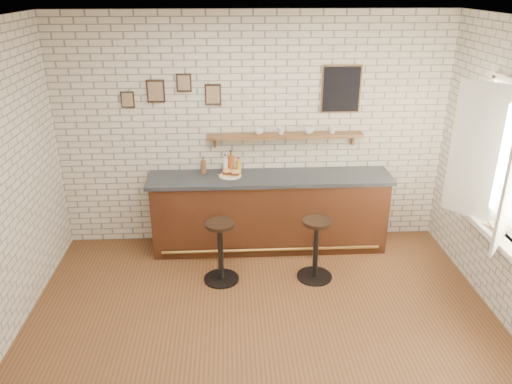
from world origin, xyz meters
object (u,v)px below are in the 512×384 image
bitters_bottle_white (225,166)px  shelf_cup_d (332,130)px  bar_counter (270,212)px  bar_stool_right (316,247)px  book_lower (492,229)px  shelf_cup_b (281,131)px  bitters_bottle_brown (204,167)px  book_upper (491,226)px  sandwich_plate (230,176)px  ciabatta_sandwich (231,172)px  shelf_cup_c (309,130)px  condiment_bottle_yellow (239,167)px  shelf_cup_a (259,131)px  bar_stool_left (220,250)px  bitters_bottle_amber (231,164)px

bitters_bottle_white → shelf_cup_d: (1.37, 0.07, 0.44)m
bar_counter → bitters_bottle_white: 0.84m
bar_stool_right → book_lower: (1.70, -0.65, 0.53)m
shelf_cup_b → bitters_bottle_brown: bearing=141.6°
book_upper → shelf_cup_d: bearing=140.3°
bar_counter → shelf_cup_d: shelf_cup_d is taller
bar_counter → sandwich_plate: size_ratio=11.07×
ciabatta_sandwich → shelf_cup_c: bearing=9.8°
condiment_bottle_yellow → shelf_cup_d: size_ratio=2.01×
condiment_bottle_yellow → shelf_cup_b: bearing=7.3°
bar_counter → shelf_cup_c: 1.17m
bar_counter → book_lower: size_ratio=12.50×
shelf_cup_b → bitters_bottle_white: bearing=143.2°
bar_counter → condiment_bottle_yellow: bearing=161.7°
bar_counter → bitters_bottle_white: bearing=167.0°
sandwich_plate → shelf_cup_a: size_ratio=2.36×
bar_counter → shelf_cup_a: size_ratio=26.12×
shelf_cup_d → bitters_bottle_white: bearing=176.6°
book_lower → book_upper: bearing=73.4°
ciabatta_sandwich → bar_stool_left: size_ratio=0.29×
shelf_cup_d → book_upper: size_ratio=0.46×
sandwich_plate → bitters_bottle_white: 0.15m
bitters_bottle_white → shelf_cup_c: shelf_cup_c is taller
sandwich_plate → shelf_cup_d: bearing=7.5°
shelf_cup_b → book_lower: 2.68m
bar_counter → shelf_cup_a: (-0.13, 0.20, 1.04)m
bar_stool_right → shelf_cup_a: (-0.61, 0.99, 1.14)m
bitters_bottle_brown → book_upper: (3.03, -1.54, -0.14)m
bar_stool_right → book_upper: size_ratio=3.39×
bar_counter → bitters_bottle_brown: bitters_bottle_brown is taller
shelf_cup_a → bar_stool_left: bearing=-145.2°
ciabatta_sandwich → shelf_cup_d: shelf_cup_d is taller
bar_stool_right → shelf_cup_c: size_ratio=6.56×
shelf_cup_c → shelf_cup_d: bearing=-83.6°
book_upper → bar_counter: bearing=156.9°
ciabatta_sandwich → bitters_bottle_brown: bearing=163.7°
shelf_cup_d → book_upper: bearing=-55.9°
bitters_bottle_amber → condiment_bottle_yellow: 0.10m
sandwich_plate → bitters_bottle_brown: bitters_bottle_brown is taller
book_lower → shelf_cup_c: bearing=119.0°
ciabatta_sandwich → bar_stool_left: 1.05m
ciabatta_sandwich → shelf_cup_d: 1.40m
condiment_bottle_yellow → shelf_cup_a: size_ratio=1.76×
shelf_cup_d → bitters_bottle_amber: bearing=176.8°
sandwich_plate → book_lower: sandwich_plate is taller
shelf_cup_b → bar_counter: bearing=-169.5°
bitters_bottle_white → bar_stool_left: bearing=-94.5°
sandwich_plate → bitters_bottle_amber: bitters_bottle_amber is taller
bitters_bottle_white → bar_stool_right: size_ratio=0.33×
bitters_bottle_brown → shelf_cup_d: 1.71m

